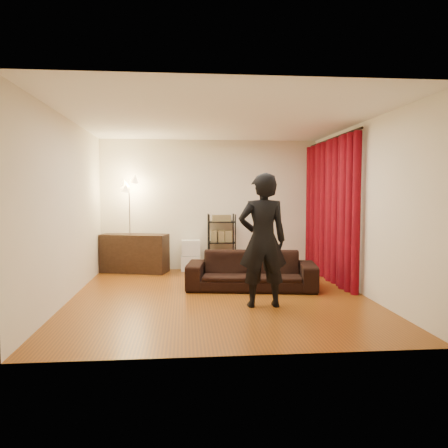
{
  "coord_description": "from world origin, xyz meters",
  "views": [
    {
      "loc": [
        -0.54,
        -6.64,
        1.59
      ],
      "look_at": [
        0.1,
        0.3,
        1.1
      ],
      "focal_mm": 35.0,
      "sensor_mm": 36.0,
      "label": 1
    }
  ],
  "objects": [
    {
      "name": "wall_front",
      "position": [
        0.0,
        -2.5,
        1.35
      ],
      "size": [
        5.0,
        0.0,
        5.0
      ],
      "primitive_type": "plane",
      "rotation": [
        -1.57,
        0.0,
        0.0
      ],
      "color": "beige",
      "rests_on": "ground"
    },
    {
      "name": "curtain_rod",
      "position": [
        2.15,
        1.12,
        2.58
      ],
      "size": [
        0.04,
        2.65,
        0.04
      ],
      "primitive_type": "cylinder",
      "rotation": [
        1.57,
        0.0,
        0.0
      ],
      "color": "black",
      "rests_on": "wall_right"
    },
    {
      "name": "person",
      "position": [
        0.55,
        -0.66,
        0.93
      ],
      "size": [
        0.69,
        0.46,
        1.87
      ],
      "primitive_type": "imported",
      "rotation": [
        0.0,
        0.0,
        3.16
      ],
      "color": "black",
      "rests_on": "ground"
    },
    {
      "name": "floor",
      "position": [
        0.0,
        0.0,
        0.0
      ],
      "size": [
        5.0,
        5.0,
        0.0
      ],
      "primitive_type": "plane",
      "color": "#84440E",
      "rests_on": "ground"
    },
    {
      "name": "wire_shelf",
      "position": [
        0.23,
        2.28,
        0.58
      ],
      "size": [
        0.55,
        0.4,
        1.17
      ],
      "primitive_type": null,
      "rotation": [
        0.0,
        0.0,
        0.06
      ],
      "color": "black",
      "rests_on": "ground"
    },
    {
      "name": "storage_boxes",
      "position": [
        -0.41,
        2.27,
        0.32
      ],
      "size": [
        0.39,
        0.31,
        0.64
      ],
      "primitive_type": null,
      "rotation": [
        0.0,
        0.0,
        0.01
      ],
      "color": "silver",
      "rests_on": "ground"
    },
    {
      "name": "wall_left",
      "position": [
        -2.25,
        0.0,
        1.35
      ],
      "size": [
        0.0,
        5.0,
        5.0
      ],
      "primitive_type": "plane",
      "rotation": [
        1.57,
        0.0,
        1.57
      ],
      "color": "beige",
      "rests_on": "ground"
    },
    {
      "name": "ceiling",
      "position": [
        0.0,
        0.0,
        2.7
      ],
      "size": [
        5.0,
        5.0,
        0.0
      ],
      "primitive_type": "plane",
      "rotation": [
        3.14,
        0.0,
        0.0
      ],
      "color": "white",
      "rests_on": "ground"
    },
    {
      "name": "floor_lamp",
      "position": [
        -1.62,
        2.16,
        0.94
      ],
      "size": [
        0.39,
        0.39,
        1.89
      ],
      "primitive_type": null,
      "rotation": [
        0.0,
        0.0,
        0.17
      ],
      "color": "silver",
      "rests_on": "ground"
    },
    {
      "name": "wall_right",
      "position": [
        2.25,
        0.0,
        1.35
      ],
      "size": [
        0.0,
        5.0,
        5.0
      ],
      "primitive_type": "plane",
      "rotation": [
        1.57,
        0.0,
        -1.57
      ],
      "color": "beige",
      "rests_on": "ground"
    },
    {
      "name": "media_cabinet",
      "position": [
        -1.54,
        2.23,
        0.38
      ],
      "size": [
        1.4,
        0.83,
        0.77
      ],
      "primitive_type": "cube",
      "rotation": [
        0.0,
        0.0,
        -0.27
      ],
      "color": "black",
      "rests_on": "ground"
    },
    {
      "name": "wall_back",
      "position": [
        0.0,
        2.5,
        1.35
      ],
      "size": [
        5.0,
        0.0,
        5.0
      ],
      "primitive_type": "plane",
      "rotation": [
        1.57,
        0.0,
        0.0
      ],
      "color": "beige",
      "rests_on": "ground"
    },
    {
      "name": "sofa",
      "position": [
        0.57,
        0.47,
        0.31
      ],
      "size": [
        2.22,
        1.13,
        0.62
      ],
      "primitive_type": "imported",
      "rotation": [
        0.0,
        0.0,
        -0.15
      ],
      "color": "black",
      "rests_on": "ground"
    },
    {
      "name": "curtain",
      "position": [
        2.13,
        1.12,
        1.28
      ],
      "size": [
        0.22,
        2.65,
        2.55
      ],
      "primitive_type": null,
      "color": "maroon",
      "rests_on": "ground"
    }
  ]
}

